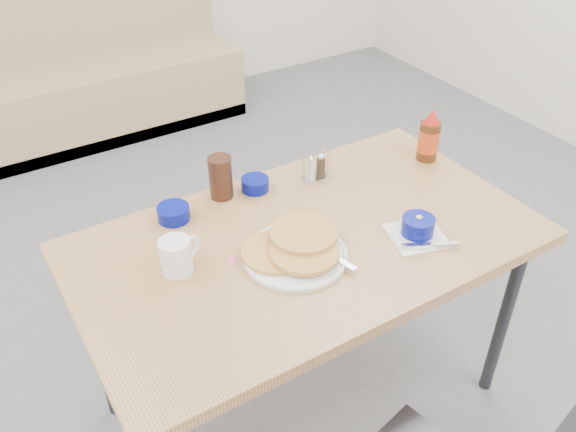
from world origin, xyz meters
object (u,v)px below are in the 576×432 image
grits_setting (418,229)px  syrup_bottle (429,138)px  booth_bench (85,78)px  pancake_plate (295,250)px  creamer_bowl (174,213)px  coffee_mug (177,255)px  butter_bowl (255,184)px  amber_tumbler (221,177)px  dining_table (307,254)px  condiment_caddy (316,168)px

grits_setting → syrup_bottle: (0.34, 0.33, 0.06)m
booth_bench → grits_setting: booth_bench is taller
pancake_plate → creamer_bowl: size_ratio=3.01×
pancake_plate → creamer_bowl: pancake_plate is taller
coffee_mug → grits_setting: bearing=-19.4°
grits_setting → creamer_bowl: 0.76m
pancake_plate → butter_bowl: bearing=78.6°
amber_tumbler → syrup_bottle: (0.74, -0.17, 0.01)m
dining_table → grits_setting: (0.29, -0.17, 0.09)m
creamer_bowl → amber_tumbler: bearing=11.3°
dining_table → butter_bowl: size_ratio=14.88×
pancake_plate → creamer_bowl: (-0.23, 0.36, 0.00)m
booth_bench → creamer_bowl: booth_bench is taller
booth_bench → butter_bowl: 2.26m
creamer_bowl → pancake_plate: bearing=-57.5°
pancake_plate → creamer_bowl: bearing=122.5°
butter_bowl → syrup_bottle: bearing=-13.4°
condiment_caddy → syrup_bottle: (0.42, -0.11, 0.05)m
amber_tumbler → syrup_bottle: 0.76m
butter_bowl → condiment_caddy: 0.22m
dining_table → creamer_bowl: 0.44m
grits_setting → coffee_mug: bearing=160.6°
amber_tumbler → coffee_mug: bearing=-135.3°
amber_tumbler → syrup_bottle: syrup_bottle is taller
booth_bench → amber_tumbler: bearing=-93.1°
amber_tumbler → dining_table: bearing=-70.9°
condiment_caddy → grits_setting: bearing=-75.2°
pancake_plate → grits_setting: grits_setting is taller
dining_table → coffee_mug: coffee_mug is taller
dining_table → coffee_mug: 0.41m
pancake_plate → grits_setting: 0.38m
dining_table → butter_bowl: butter_bowl is taller
pancake_plate → coffee_mug: coffee_mug is taller
creamer_bowl → coffee_mug: bearing=-110.1°
condiment_caddy → syrup_bottle: syrup_bottle is taller
coffee_mug → amber_tumbler: amber_tumbler is taller
creamer_bowl → butter_bowl: size_ratio=1.08×
booth_bench → syrup_bottle: (0.63, -2.37, 0.49)m
dining_table → condiment_caddy: (0.21, 0.27, 0.10)m
booth_bench → pancake_plate: bearing=-91.7°
booth_bench → condiment_caddy: 2.32m
creamer_bowl → syrup_bottle: size_ratio=0.52×
amber_tumbler → condiment_caddy: (0.33, -0.07, -0.04)m
grits_setting → butter_bowl: (-0.29, 0.48, -0.01)m
grits_setting → syrup_bottle: syrup_bottle is taller
grits_setting → condiment_caddy: size_ratio=1.98×
syrup_bottle → creamer_bowl: bearing=171.6°
booth_bench → syrup_bottle: size_ratio=9.71×
coffee_mug → syrup_bottle: 1.02m
coffee_mug → grits_setting: 0.72m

